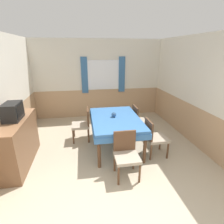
{
  "coord_description": "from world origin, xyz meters",
  "views": [
    {
      "loc": [
        -0.54,
        -1.39,
        2.23
      ],
      "look_at": [
        0.09,
        2.32,
        0.9
      ],
      "focal_mm": 28.0,
      "sensor_mm": 36.0,
      "label": 1
    }
  ],
  "objects_px": {
    "chair_right_near": "(154,136)",
    "tv": "(13,111)",
    "chair_left_far": "(83,123)",
    "chair_head_near": "(126,153)",
    "dining_table": "(116,122)",
    "vase": "(114,115)",
    "sideboard": "(18,142)",
    "chair_right_far": "(140,120)"
  },
  "relations": [
    {
      "from": "dining_table",
      "to": "tv",
      "type": "distance_m",
      "value": 2.14
    },
    {
      "from": "chair_left_far",
      "to": "sideboard",
      "type": "height_order",
      "value": "sideboard"
    },
    {
      "from": "tv",
      "to": "vase",
      "type": "height_order",
      "value": "tv"
    },
    {
      "from": "chair_left_far",
      "to": "chair_head_near",
      "type": "height_order",
      "value": "same"
    },
    {
      "from": "chair_head_near",
      "to": "vase",
      "type": "xyz_separation_m",
      "value": [
        -0.03,
        1.1,
        0.35
      ]
    },
    {
      "from": "chair_left_far",
      "to": "dining_table",
      "type": "bearing_deg",
      "value": -122.95
    },
    {
      "from": "chair_right_far",
      "to": "tv",
      "type": "distance_m",
      "value": 3.01
    },
    {
      "from": "tv",
      "to": "chair_right_far",
      "type": "bearing_deg",
      "value": 15.87
    },
    {
      "from": "chair_right_near",
      "to": "chair_left_far",
      "type": "relative_size",
      "value": 1.0
    },
    {
      "from": "dining_table",
      "to": "chair_head_near",
      "type": "xyz_separation_m",
      "value": [
        -0.0,
        -1.03,
        -0.19
      ]
    },
    {
      "from": "chair_head_near",
      "to": "sideboard",
      "type": "bearing_deg",
      "value": -18.57
    },
    {
      "from": "dining_table",
      "to": "chair_right_near",
      "type": "relative_size",
      "value": 1.98
    },
    {
      "from": "chair_right_far",
      "to": "chair_right_near",
      "type": "xyz_separation_m",
      "value": [
        0.0,
        -0.99,
        0.0
      ]
    },
    {
      "from": "dining_table",
      "to": "chair_right_near",
      "type": "distance_m",
      "value": 0.93
    },
    {
      "from": "sideboard",
      "to": "vase",
      "type": "height_order",
      "value": "sideboard"
    },
    {
      "from": "chair_right_far",
      "to": "sideboard",
      "type": "relative_size",
      "value": 0.58
    },
    {
      "from": "chair_head_near",
      "to": "vase",
      "type": "height_order",
      "value": "vase"
    },
    {
      "from": "chair_right_near",
      "to": "vase",
      "type": "bearing_deg",
      "value": -125.3
    },
    {
      "from": "sideboard",
      "to": "tv",
      "type": "bearing_deg",
      "value": 72.55
    },
    {
      "from": "chair_right_far",
      "to": "chair_right_near",
      "type": "bearing_deg",
      "value": 0.0
    },
    {
      "from": "vase",
      "to": "chair_left_far",
      "type": "bearing_deg",
      "value": 149.75
    },
    {
      "from": "chair_right_near",
      "to": "chair_left_far",
      "type": "height_order",
      "value": "same"
    },
    {
      "from": "sideboard",
      "to": "vase",
      "type": "xyz_separation_m",
      "value": [
        2.04,
        0.41,
        0.32
      ]
    },
    {
      "from": "chair_left_far",
      "to": "chair_head_near",
      "type": "distance_m",
      "value": 1.71
    },
    {
      "from": "chair_left_far",
      "to": "sideboard",
      "type": "xyz_separation_m",
      "value": [
        -1.31,
        -0.83,
        0.03
      ]
    },
    {
      "from": "chair_head_near",
      "to": "tv",
      "type": "bearing_deg",
      "value": -19.41
    },
    {
      "from": "chair_right_near",
      "to": "chair_right_far",
      "type": "bearing_deg",
      "value": -180.0
    },
    {
      "from": "tv",
      "to": "vase",
      "type": "distance_m",
      "value": 2.09
    },
    {
      "from": "chair_right_near",
      "to": "tv",
      "type": "height_order",
      "value": "tv"
    },
    {
      "from": "dining_table",
      "to": "chair_left_far",
      "type": "xyz_separation_m",
      "value": [
        -0.76,
        0.49,
        -0.19
      ]
    },
    {
      "from": "chair_head_near",
      "to": "chair_right_far",
      "type": "bearing_deg",
      "value": -116.52
    },
    {
      "from": "dining_table",
      "to": "sideboard",
      "type": "distance_m",
      "value": 2.1
    },
    {
      "from": "sideboard",
      "to": "tv",
      "type": "distance_m",
      "value": 0.64
    },
    {
      "from": "sideboard",
      "to": "chair_right_far",
      "type": "bearing_deg",
      "value": 16.39
    },
    {
      "from": "vase",
      "to": "tv",
      "type": "bearing_deg",
      "value": -169.5
    },
    {
      "from": "dining_table",
      "to": "tv",
      "type": "height_order",
      "value": "tv"
    },
    {
      "from": "chair_left_far",
      "to": "vase",
      "type": "height_order",
      "value": "vase"
    },
    {
      "from": "vase",
      "to": "dining_table",
      "type": "bearing_deg",
      "value": -65.12
    },
    {
      "from": "chair_right_near",
      "to": "sideboard",
      "type": "height_order",
      "value": "sideboard"
    },
    {
      "from": "dining_table",
      "to": "sideboard",
      "type": "xyz_separation_m",
      "value": [
        -2.07,
        -0.34,
        -0.16
      ]
    },
    {
      "from": "sideboard",
      "to": "tv",
      "type": "height_order",
      "value": "tv"
    },
    {
      "from": "chair_right_far",
      "to": "vase",
      "type": "xyz_separation_m",
      "value": [
        -0.79,
        -0.43,
        0.35
      ]
    }
  ]
}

